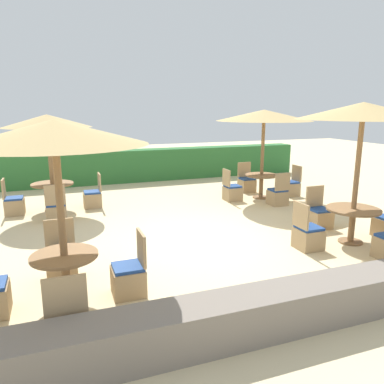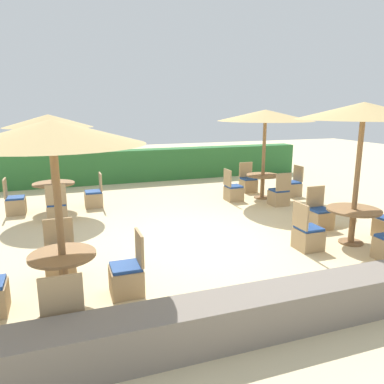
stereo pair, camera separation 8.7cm
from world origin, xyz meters
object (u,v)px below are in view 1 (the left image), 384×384
patio_chair_front_left_north (62,262)px  patio_chair_back_left_south (56,211)px  patio_chair_front_right_north (319,216)px  patio_chair_back_left_east (93,198)px  patio_chair_back_right_west (232,192)px  patio_chair_back_right_east (291,187)px  patio_chair_front_right_west (308,236)px  patio_chair_front_left_east (129,277)px  patio_chair_back_right_south (278,196)px  parasol_back_left (47,122)px  round_table_back_right (261,180)px  round_table_front_right (353,216)px  round_table_front_left (65,267)px  parasol_back_right (264,116)px  patio_chair_back_left_west (14,205)px  parasol_front_left (54,133)px  patio_chair_front_left_south (68,324)px  parasol_front_right (363,112)px  patio_chair_back_right_north (247,183)px

patio_chair_front_left_north → patio_chair_back_left_south: bearing=-89.2°
patio_chair_front_right_north → patio_chair_back_left_east: bearing=-37.7°
patio_chair_back_right_west → patio_chair_back_right_east: (1.98, -0.06, 0.00)m
patio_chair_back_left_south → patio_chair_front_right_west: bearing=-38.1°
patio_chair_front_left_east → patio_chair_back_right_south: bearing=-53.1°
parasol_back_left → round_table_back_right: (5.88, -0.64, -1.78)m
round_table_front_right → patio_chair_back_left_south: 6.62m
parasol_back_left → round_table_front_left: 5.49m
parasol_back_right → round_table_back_right: (0.00, 0.00, -1.89)m
patio_chair_back_left_east → patio_chair_back_left_west: (-1.97, -0.04, 0.00)m
round_table_front_right → parasol_back_left: (-5.63, 4.62, 1.77)m
patio_chair_front_right_west → patio_chair_front_left_north: 4.49m
parasol_front_left → patio_chair_front_right_west: bearing=7.4°
parasol_front_left → patio_chair_back_right_east: size_ratio=2.73×
patio_chair_back_left_east → round_table_front_left: bearing=170.5°
patio_chair_front_left_south → parasol_back_right: 8.27m
patio_chair_back_left_west → patio_chair_front_left_east: bearing=20.9°
parasol_front_right → parasol_back_right: parasol_front_right is taller
patio_chair_back_right_south → patio_chair_front_left_east: bearing=-143.1°
patio_chair_back_left_west → patio_chair_front_left_north: bearing=13.9°
parasol_front_right → patio_chair_back_right_south: size_ratio=2.98×
parasol_back_left → patio_chair_back_right_west: (4.91, -0.64, -2.06)m
parasol_back_left → round_table_front_left: parasol_back_left is taller
round_table_front_right → round_table_front_left: size_ratio=1.15×
patio_chair_front_right_north → round_table_back_right: bearing=-94.5°
parasol_front_left → patio_chair_front_left_north: parasol_front_left is taller
patio_chair_front_right_west → patio_chair_back_right_north: size_ratio=1.00×
parasol_back_left → patio_chair_front_right_north: bearing=-32.5°
parasol_back_left → parasol_back_right: parasol_back_right is taller
patio_chair_back_left_east → patio_chair_back_right_west: (3.90, -0.62, 0.00)m
patio_chair_front_right_north → round_table_front_left: 5.73m
patio_chair_back_left_south → patio_chair_back_left_east: 1.41m
patio_chair_front_right_north → patio_chair_front_left_south: (-5.53, -2.56, 0.00)m
patio_chair_back_left_south → round_table_back_right: bearing=4.1°
patio_chair_back_right_east → patio_chair_back_right_south: bearing=130.1°
patio_chair_back_left_east → patio_chair_front_left_south: size_ratio=1.00×
patio_chair_front_left_east → patio_chair_front_left_south: (-0.89, -0.95, 0.00)m
patio_chair_back_right_north → patio_chair_back_right_south: 1.82m
round_table_front_right → patio_chair_front_right_north: 1.06m
patio_chair_front_right_north → patio_chair_front_left_south: 6.09m
patio_chair_front_right_north → patio_chair_front_left_north: (-5.55, -0.71, 0.00)m
patio_chair_front_right_north → patio_chair_back_right_south: (0.25, 2.06, 0.00)m
patio_chair_back_left_south → patio_chair_back_right_south: size_ratio=1.00×
patio_chair_front_left_south → patio_chair_front_right_west: bearing=19.1°
patio_chair_back_left_east → patio_chair_front_right_north: bearing=-127.7°
patio_chair_front_right_west → patio_chair_front_left_south: (-4.46, -1.55, 0.00)m
patio_chair_back_left_east → round_table_front_right: bearing=-134.9°
parasol_front_right → patio_chair_back_left_west: bearing=145.3°
patio_chair_front_right_west → patio_chair_front_left_south: size_ratio=1.00×
patio_chair_back_left_east → patio_chair_back_right_south: bearing=-107.4°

